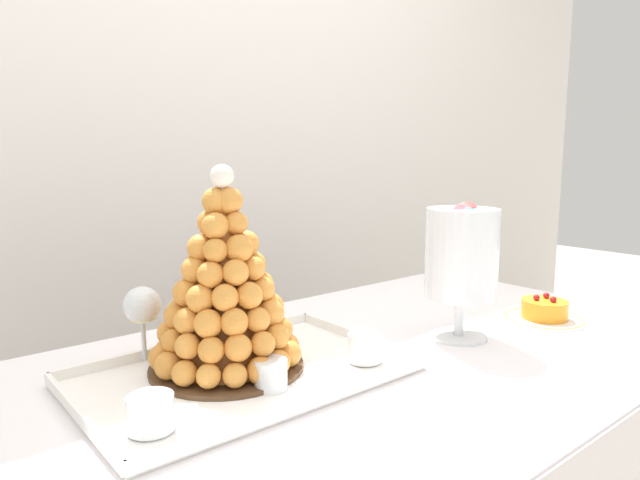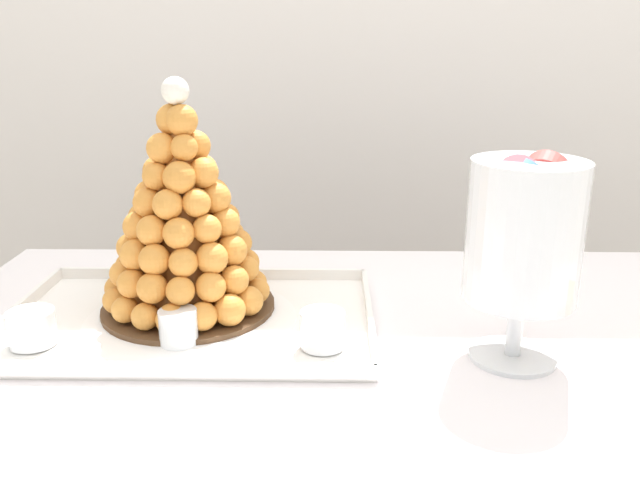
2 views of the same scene
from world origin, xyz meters
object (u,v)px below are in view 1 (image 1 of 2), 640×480
at_px(fruit_tart_plate, 544,313).
at_px(wine_glass, 142,309).
at_px(serving_tray, 244,375).
at_px(macaron_goblet, 461,255).
at_px(dessert_cup_left, 151,414).
at_px(dessert_cup_mid_left, 271,375).
at_px(croquembouche, 225,291).
at_px(dessert_cup_centre, 365,348).

distance_m(fruit_tart_plate, wine_glass, 0.85).
height_order(serving_tray, macaron_goblet, macaron_goblet).
xyz_separation_m(serving_tray, wine_glass, (-0.10, 0.16, 0.10)).
height_order(dessert_cup_left, macaron_goblet, macaron_goblet).
distance_m(serving_tray, dessert_cup_left, 0.21).
bearing_deg(dessert_cup_mid_left, macaron_goblet, -2.61).
xyz_separation_m(croquembouche, dessert_cup_left, (-0.18, -0.12, -0.11)).
height_order(dessert_cup_centre, wine_glass, wine_glass).
bearing_deg(serving_tray, dessert_cup_left, -156.19).
bearing_deg(wine_glass, croquembouche, -54.62).
xyz_separation_m(serving_tray, dessert_cup_centre, (0.19, -0.09, 0.03)).
relative_size(macaron_goblet, wine_glass, 2.02).
xyz_separation_m(dessert_cup_left, dessert_cup_mid_left, (0.20, 0.01, -0.00)).
relative_size(dessert_cup_mid_left, wine_glass, 0.37).
distance_m(dessert_cup_mid_left, fruit_tart_plate, 0.69).
height_order(dessert_cup_centre, fruit_tart_plate, fruit_tart_plate).
relative_size(dessert_cup_centre, wine_glass, 0.42).
bearing_deg(fruit_tart_plate, wine_glass, 158.24).
distance_m(macaron_goblet, wine_glass, 0.61).
relative_size(macaron_goblet, fruit_tart_plate, 1.65).
height_order(macaron_goblet, wine_glass, macaron_goblet).
relative_size(dessert_cup_left, wine_glass, 0.44).
bearing_deg(dessert_cup_mid_left, dessert_cup_centre, -2.09).
distance_m(croquembouche, wine_glass, 0.16).
xyz_separation_m(dessert_cup_left, dessert_cup_centre, (0.39, -0.00, 0.00)).
height_order(croquembouche, wine_glass, croquembouche).
height_order(serving_tray, dessert_cup_centre, dessert_cup_centre).
xyz_separation_m(dessert_cup_left, fruit_tart_plate, (0.88, -0.06, -0.01)).
distance_m(serving_tray, croquembouche, 0.14).
distance_m(croquembouche, dessert_cup_left, 0.25).
xyz_separation_m(serving_tray, croquembouche, (-0.01, 0.04, 0.14)).
height_order(dessert_cup_left, dessert_cup_mid_left, same).
bearing_deg(croquembouche, dessert_cup_centre, -30.79).
xyz_separation_m(croquembouche, fruit_tart_plate, (0.70, -0.19, -0.13)).
bearing_deg(fruit_tart_plate, dessert_cup_mid_left, 174.09).
bearing_deg(fruit_tart_plate, dessert_cup_left, 175.81).
bearing_deg(croquembouche, dessert_cup_mid_left, -84.60).
bearing_deg(wine_glass, dessert_cup_centre, -40.24).
distance_m(serving_tray, dessert_cup_centre, 0.21).
bearing_deg(dessert_cup_centre, macaron_goblet, -3.01).
distance_m(dessert_cup_left, dessert_cup_mid_left, 0.20).
bearing_deg(macaron_goblet, dessert_cup_mid_left, 177.39).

